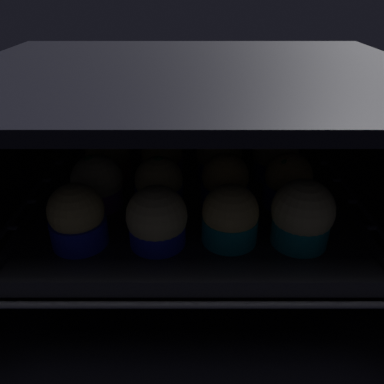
% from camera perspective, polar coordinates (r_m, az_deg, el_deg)
% --- Properties ---
extents(oven_cavity, '(0.59, 0.47, 0.37)m').
position_cam_1_polar(oven_cavity, '(0.61, -0.01, 1.59)').
color(oven_cavity, black).
rests_on(oven_cavity, ground).
extents(oven_rack, '(0.55, 0.42, 0.01)m').
position_cam_1_polar(oven_rack, '(0.59, 0.00, -3.23)').
color(oven_rack, '#42424C').
rests_on(oven_rack, oven_cavity).
extents(baking_tray, '(0.46, 0.37, 0.02)m').
position_cam_1_polar(baking_tray, '(0.59, 0.00, -2.23)').
color(baking_tray, black).
rests_on(baking_tray, oven_rack).
extents(muffin_row0_col0, '(0.07, 0.07, 0.08)m').
position_cam_1_polar(muffin_row0_col0, '(0.50, -16.66, -3.63)').
color(muffin_row0_col0, '#1928B7').
rests_on(muffin_row0_col0, baking_tray).
extents(muffin_row0_col1, '(0.08, 0.08, 0.08)m').
position_cam_1_polar(muffin_row0_col1, '(0.49, -5.21, -4.15)').
color(muffin_row0_col1, '#1928B7').
rests_on(muffin_row0_col1, baking_tray).
extents(muffin_row0_col2, '(0.07, 0.07, 0.08)m').
position_cam_1_polar(muffin_row0_col2, '(0.49, 5.69, -3.69)').
color(muffin_row0_col2, '#0C8C84').
rests_on(muffin_row0_col2, baking_tray).
extents(muffin_row0_col3, '(0.08, 0.08, 0.09)m').
position_cam_1_polar(muffin_row0_col3, '(0.50, 16.00, -3.39)').
color(muffin_row0_col3, '#0C8C84').
rests_on(muffin_row0_col3, baking_tray).
extents(muffin_row1_col0, '(0.08, 0.08, 0.08)m').
position_cam_1_polar(muffin_row1_col0, '(0.58, -13.84, 1.16)').
color(muffin_row1_col0, '#7A238C').
rests_on(muffin_row1_col0, baking_tray).
extents(muffin_row1_col1, '(0.07, 0.07, 0.08)m').
position_cam_1_polar(muffin_row1_col1, '(0.57, -4.92, 1.06)').
color(muffin_row1_col1, '#1928B7').
rests_on(muffin_row1_col1, baking_tray).
extents(muffin_row1_col2, '(0.07, 0.07, 0.08)m').
position_cam_1_polar(muffin_row1_col2, '(0.57, 4.92, 1.42)').
color(muffin_row1_col2, '#1928B7').
rests_on(muffin_row1_col2, baking_tray).
extents(muffin_row1_col3, '(0.07, 0.07, 0.08)m').
position_cam_1_polar(muffin_row1_col3, '(0.59, 14.01, 1.48)').
color(muffin_row1_col3, '#1928B7').
rests_on(muffin_row1_col3, baking_tray).
extents(muffin_row2_col0, '(0.07, 0.07, 0.08)m').
position_cam_1_polar(muffin_row2_col0, '(0.67, -12.30, 5.19)').
color(muffin_row2_col0, red).
rests_on(muffin_row2_col0, baking_tray).
extents(muffin_row2_col1, '(0.07, 0.07, 0.08)m').
position_cam_1_polar(muffin_row2_col1, '(0.66, -4.47, 5.17)').
color(muffin_row2_col1, '#7A238C').
rests_on(muffin_row2_col1, baking_tray).
extents(muffin_row2_col2, '(0.08, 0.08, 0.09)m').
position_cam_1_polar(muffin_row2_col2, '(0.65, 4.00, 5.29)').
color(muffin_row2_col2, '#1928B7').
rests_on(muffin_row2_col2, baking_tray).
extents(muffin_row2_col3, '(0.08, 0.08, 0.08)m').
position_cam_1_polar(muffin_row2_col3, '(0.67, 12.17, 5.17)').
color(muffin_row2_col3, '#1928B7').
rests_on(muffin_row2_col3, baking_tray).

